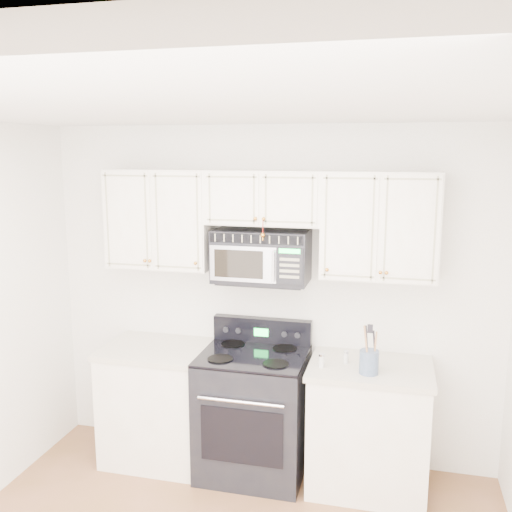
% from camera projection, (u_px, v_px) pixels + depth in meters
% --- Properties ---
extents(room, '(3.51, 3.51, 2.61)m').
position_uv_depth(room, '(191.00, 384.00, 2.76)').
color(room, '#8D5A43').
rests_on(room, ground).
extents(base_cabinet_left, '(0.86, 0.65, 0.92)m').
position_uv_depth(base_cabinet_left, '(162.00, 406.00, 4.48)').
color(base_cabinet_left, white).
rests_on(base_cabinet_left, ground).
extents(base_cabinet_right, '(0.86, 0.65, 0.92)m').
position_uv_depth(base_cabinet_right, '(368.00, 430.00, 4.10)').
color(base_cabinet_right, white).
rests_on(base_cabinet_right, ground).
extents(range, '(0.77, 0.70, 1.12)m').
position_uv_depth(range, '(254.00, 411.00, 4.28)').
color(range, black).
rests_on(range, ground).
extents(upper_cabinets, '(2.44, 0.37, 0.75)m').
position_uv_depth(upper_cabinets, '(265.00, 217.00, 4.15)').
color(upper_cabinets, white).
rests_on(upper_cabinets, ground).
extents(microwave, '(0.70, 0.40, 0.39)m').
position_uv_depth(microwave, '(261.00, 256.00, 4.20)').
color(microwave, black).
rests_on(microwave, ground).
extents(utensil_crock, '(0.13, 0.13, 0.35)m').
position_uv_depth(utensil_crock, '(369.00, 361.00, 3.85)').
color(utensil_crock, slate).
rests_on(utensil_crock, base_cabinet_right).
extents(shaker_salt, '(0.04, 0.04, 0.10)m').
position_uv_depth(shaker_salt, '(322.00, 360.00, 3.97)').
color(shaker_salt, silver).
rests_on(shaker_salt, base_cabinet_right).
extents(shaker_pepper, '(0.04, 0.04, 0.09)m').
position_uv_depth(shaker_pepper, '(346.00, 357.00, 4.04)').
color(shaker_pepper, silver).
rests_on(shaker_pepper, base_cabinet_right).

